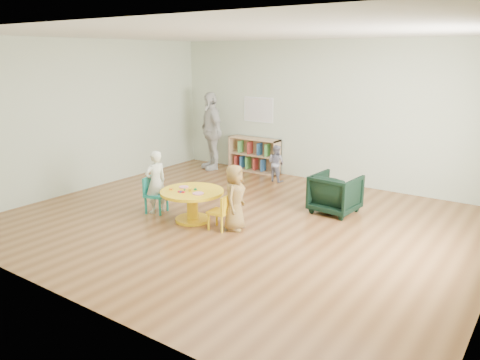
{
  "coord_description": "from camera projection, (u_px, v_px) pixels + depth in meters",
  "views": [
    {
      "loc": [
        3.92,
        -5.61,
        2.52
      ],
      "look_at": [
        0.2,
        -0.3,
        0.77
      ],
      "focal_mm": 35.0,
      "sensor_mm": 36.0,
      "label": 1
    }
  ],
  "objects": [
    {
      "name": "room",
      "position": [
        241.0,
        99.0,
        6.77
      ],
      "size": [
        7.1,
        7.0,
        2.8
      ],
      "color": "brown",
      "rests_on": "ground"
    },
    {
      "name": "activity_table",
      "position": [
        192.0,
        200.0,
        7.23
      ],
      "size": [
        0.98,
        0.98,
        0.53
      ],
      "rotation": [
        0.0,
        0.0,
        0.14
      ],
      "color": "yellow",
      "rests_on": "ground"
    },
    {
      "name": "kid_chair_left",
      "position": [
        154.0,
        193.0,
        7.63
      ],
      "size": [
        0.4,
        0.4,
        0.6
      ],
      "rotation": [
        0.0,
        0.0,
        -1.29
      ],
      "color": "teal",
      "rests_on": "ground"
    },
    {
      "name": "kid_chair_right",
      "position": [
        221.0,
        211.0,
        6.87
      ],
      "size": [
        0.31,
        0.31,
        0.53
      ],
      "rotation": [
        0.0,
        0.0,
        1.67
      ],
      "color": "yellow",
      "rests_on": "ground"
    },
    {
      "name": "bookshelf",
      "position": [
        254.0,
        155.0,
        10.33
      ],
      "size": [
        1.2,
        0.3,
        0.75
      ],
      "color": "tan",
      "rests_on": "ground"
    },
    {
      "name": "alphabet_poster",
      "position": [
        259.0,
        110.0,
        10.16
      ],
      "size": [
        0.74,
        0.01,
        0.54
      ],
      "color": "white",
      "rests_on": "ground"
    },
    {
      "name": "armchair",
      "position": [
        335.0,
        193.0,
        7.61
      ],
      "size": [
        0.74,
        0.76,
        0.65
      ],
      "primitive_type": "imported",
      "rotation": [
        0.0,
        0.0,
        3.07
      ],
      "color": "black",
      "rests_on": "ground"
    },
    {
      "name": "child_left",
      "position": [
        156.0,
        182.0,
        7.57
      ],
      "size": [
        0.33,
        0.42,
        1.03
      ],
      "primitive_type": "imported",
      "rotation": [
        0.0,
        0.0,
        -1.8
      ],
      "color": "silver",
      "rests_on": "ground"
    },
    {
      "name": "child_right",
      "position": [
        235.0,
        198.0,
        6.83
      ],
      "size": [
        0.44,
        0.55,
        0.98
      ],
      "primitive_type": "imported",
      "rotation": [
        0.0,
        0.0,
        1.86
      ],
      "color": "gold",
      "rests_on": "ground"
    },
    {
      "name": "toddler",
      "position": [
        276.0,
        163.0,
        9.49
      ],
      "size": [
        0.4,
        0.33,
        0.75
      ],
      "primitive_type": "imported",
      "rotation": [
        0.0,
        0.0,
        3.02
      ],
      "color": "#191A40",
      "rests_on": "ground"
    },
    {
      "name": "adult_caretaker",
      "position": [
        211.0,
        131.0,
        10.42
      ],
      "size": [
        1.08,
        0.87,
        1.72
      ],
      "primitive_type": "imported",
      "rotation": [
        0.0,
        0.0,
        -0.53
      ],
      "color": "silver",
      "rests_on": "ground"
    }
  ]
}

